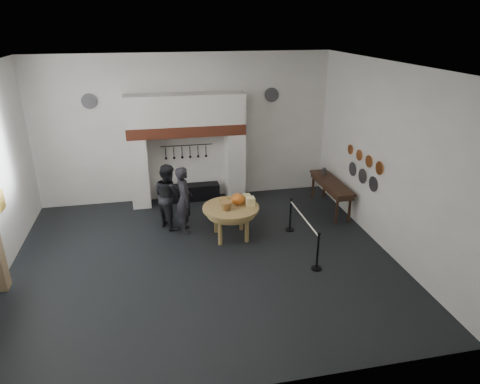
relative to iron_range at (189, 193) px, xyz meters
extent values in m
cube|color=black|center=(0.00, -3.72, -0.25)|extent=(9.00, 8.00, 0.02)
cube|color=silver|center=(0.00, -3.72, 4.25)|extent=(9.00, 8.00, 0.02)
cube|color=white|center=(0.00, 0.28, 2.00)|extent=(9.00, 0.02, 4.50)
cube|color=white|center=(0.00, -7.72, 2.00)|extent=(9.00, 0.02, 4.50)
cube|color=white|center=(4.50, -3.72, 2.00)|extent=(0.02, 8.00, 4.50)
cube|color=silver|center=(-1.48, -0.07, 0.82)|extent=(0.55, 0.70, 2.15)
cube|color=silver|center=(1.48, -0.07, 0.82)|extent=(0.55, 0.70, 2.15)
cube|color=#9E442B|center=(0.00, -0.07, 2.06)|extent=(3.50, 0.72, 0.32)
cube|color=silver|center=(0.00, -0.07, 2.67)|extent=(3.50, 0.70, 0.90)
cube|color=black|center=(0.00, 0.00, 0.00)|extent=(1.90, 0.45, 0.50)
cylinder|color=black|center=(0.00, 0.20, 1.50)|extent=(1.60, 0.02, 0.02)
cube|color=gold|center=(-4.45, -2.92, 1.35)|extent=(0.05, 0.34, 0.44)
cylinder|color=tan|center=(0.85, -2.72, 0.59)|extent=(1.86, 1.86, 0.07)
ellipsoid|color=#D7541E|center=(1.05, -2.62, 0.78)|extent=(0.36, 0.36, 0.31)
cube|color=#FFE898|center=(1.35, -2.77, 0.74)|extent=(0.22, 0.22, 0.24)
cube|color=#DACE82|center=(1.33, -2.47, 0.72)|extent=(0.18, 0.18, 0.20)
cone|color=#A4723C|center=(0.70, -2.87, 0.73)|extent=(0.40, 0.40, 0.22)
ellipsoid|color=olive|center=(0.75, -2.37, 0.69)|extent=(0.31, 0.18, 0.13)
imported|color=black|center=(-0.31, -2.12, 0.67)|extent=(0.49, 0.70, 1.84)
imported|color=black|center=(-0.71, -1.72, 0.65)|extent=(1.03, 1.10, 1.81)
cube|color=#351F13|center=(4.10, -1.58, 0.62)|extent=(0.55, 2.20, 0.06)
cylinder|color=#47474B|center=(4.10, -0.98, 0.76)|extent=(0.12, 0.12, 0.22)
cylinder|color=#C6662D|center=(4.46, -3.52, 1.70)|extent=(0.03, 0.34, 0.34)
cylinder|color=#C6662D|center=(4.46, -2.97, 1.70)|extent=(0.03, 0.32, 0.32)
cylinder|color=#C6662D|center=(4.46, -2.42, 1.70)|extent=(0.03, 0.30, 0.30)
cylinder|color=#C6662D|center=(4.46, -1.87, 1.70)|extent=(0.03, 0.28, 0.28)
cylinder|color=#4C4C51|center=(4.46, -3.32, 1.20)|extent=(0.03, 0.40, 0.40)
cylinder|color=#4C4C51|center=(4.46, -2.72, 1.20)|extent=(0.03, 0.40, 0.40)
cylinder|color=#4C4C51|center=(4.46, -2.12, 1.20)|extent=(0.03, 0.40, 0.40)
cylinder|color=#4C4C51|center=(-2.70, 0.24, 2.95)|extent=(0.44, 0.03, 0.44)
cylinder|color=#4C4C51|center=(2.70, 0.24, 2.95)|extent=(0.44, 0.03, 0.44)
cylinder|color=black|center=(2.49, -4.68, 0.20)|extent=(0.05, 0.05, 0.90)
cylinder|color=black|center=(2.49, -2.68, 0.20)|extent=(0.05, 0.05, 0.90)
cylinder|color=white|center=(2.49, -3.68, 0.60)|extent=(0.04, 2.00, 0.04)
camera|label=1|loc=(-0.98, -12.65, 5.16)|focal=32.00mm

